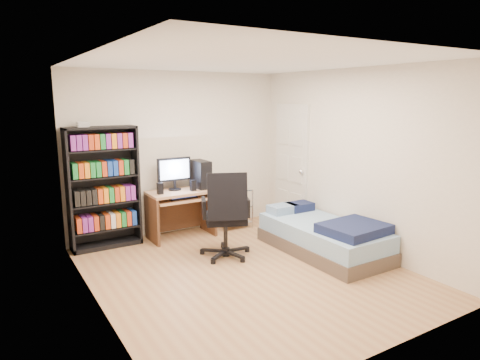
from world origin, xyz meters
TOP-DOWN VIEW (x-y plane):
  - room at (0.00, 0.00)m, footprint 3.58×4.08m
  - media_shelf at (-1.22, 1.84)m, footprint 0.97×0.32m
  - computer_desk at (-0.03, 1.72)m, footprint 0.97×0.56m
  - office_chair at (0.04, 0.58)m, footprint 0.92×0.92m
  - wire_cart at (0.83, 1.66)m, footprint 0.51×0.38m
  - bed at (1.27, 0.02)m, footprint 0.93×1.86m
  - door at (1.72, 1.35)m, footprint 0.12×0.80m

SIDE VIEW (x-z plane):
  - bed at x=1.27m, z-range -0.03..0.50m
  - office_chair at x=0.04m, z-range -0.21..0.96m
  - wire_cart at x=0.83m, z-range 0.12..0.91m
  - computer_desk at x=-0.03m, z-range 0.05..1.26m
  - media_shelf at x=-1.22m, z-range -0.01..1.78m
  - door at x=1.72m, z-range 0.00..2.00m
  - room at x=0.00m, z-range -0.04..2.54m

